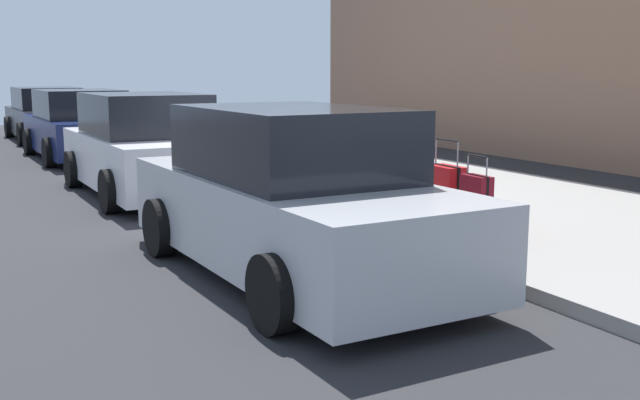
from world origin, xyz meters
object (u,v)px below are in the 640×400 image
at_px(suitcase_silver_2, 421,196).
at_px(parked_car_silver_0, 292,198).
at_px(suitcase_red_1, 445,197).
at_px(parked_car_navy_2, 80,127).
at_px(suitcase_black_3, 394,187).
at_px(parked_car_charcoal_3, 47,115).
at_px(suitcase_maroon_0, 476,206).
at_px(fire_hydrant, 322,166).
at_px(bollard_post, 294,163).
at_px(parked_car_white_1, 145,148).
at_px(suitcase_navy_5, 348,176).
at_px(suitcase_teal_4, 374,183).

height_order(suitcase_silver_2, parked_car_silver_0, parked_car_silver_0).
relative_size(suitcase_red_1, parked_car_navy_2, 0.24).
distance_m(suitcase_black_3, parked_car_charcoal_3, 15.07).
distance_m(suitcase_maroon_0, fire_hydrant, 3.74).
bearing_deg(suitcase_red_1, bollard_post, 2.68).
xyz_separation_m(parked_car_silver_0, parked_car_white_1, (5.59, 0.00, -0.01)).
bearing_deg(suitcase_navy_5, suitcase_maroon_0, -178.30).
distance_m(suitcase_maroon_0, parked_car_silver_0, 2.35).
distance_m(suitcase_teal_4, bollard_post, 2.19).
bearing_deg(suitcase_maroon_0, parked_car_charcoal_3, 8.02).
relative_size(suitcase_red_1, parked_car_silver_0, 0.23).
distance_m(suitcase_black_3, bollard_post, 2.76).
relative_size(suitcase_maroon_0, suitcase_navy_5, 0.97).
relative_size(suitcase_red_1, suitcase_silver_2, 1.22).
bearing_deg(suitcase_silver_2, bollard_post, 3.99).
xyz_separation_m(suitcase_teal_4, parked_car_white_1, (3.28, 2.36, 0.31)).
bearing_deg(fire_hydrant, suitcase_red_1, -179.44).
bearing_deg(parked_car_silver_0, suitcase_silver_2, -63.47).
xyz_separation_m(suitcase_red_1, suitcase_navy_5, (2.21, 0.10, -0.01)).
relative_size(fire_hydrant, parked_car_silver_0, 0.17).
distance_m(suitcase_silver_2, bollard_post, 3.30).
height_order(suitcase_maroon_0, parked_car_silver_0, parked_car_silver_0).
xyz_separation_m(suitcase_navy_5, fire_hydrant, (0.94, -0.07, 0.04)).
height_order(suitcase_maroon_0, parked_car_charcoal_3, parked_car_charcoal_3).
distance_m(suitcase_teal_4, parked_car_navy_2, 9.36).
bearing_deg(bollard_post, suitcase_maroon_0, -177.89).
bearing_deg(parked_car_white_1, suitcase_teal_4, -144.21).
height_order(fire_hydrant, parked_car_white_1, parked_car_white_1).
relative_size(suitcase_maroon_0, parked_car_white_1, 0.21).
xyz_separation_m(suitcase_maroon_0, parked_car_charcoal_3, (16.58, 2.33, 0.22)).
relative_size(fire_hydrant, parked_car_navy_2, 0.17).
height_order(suitcase_silver_2, suitcase_black_3, suitcase_black_3).
height_order(bollard_post, parked_car_charcoal_3, parked_car_charcoal_3).
xyz_separation_m(suitcase_teal_4, parked_car_silver_0, (-2.31, 2.36, 0.32)).
distance_m(suitcase_maroon_0, suitcase_navy_5, 2.80).
bearing_deg(suitcase_black_3, parked_car_silver_0, 126.64).
bearing_deg(fire_hydrant, suitcase_maroon_0, -179.78).
relative_size(bollard_post, parked_car_charcoal_3, 0.16).
bearing_deg(suitcase_red_1, parked_car_charcoal_3, 8.37).
relative_size(suitcase_maroon_0, suitcase_teal_4, 1.08).
distance_m(parked_car_white_1, parked_car_charcoal_3, 11.03).
bearing_deg(suitcase_silver_2, parked_car_silver_0, 116.53).
distance_m(suitcase_navy_5, parked_car_silver_0, 3.64).
xyz_separation_m(suitcase_red_1, suitcase_black_3, (1.10, 0.02, -0.03)).
xyz_separation_m(fire_hydrant, parked_car_charcoal_3, (12.84, 2.32, 0.18)).
height_order(suitcase_red_1, suitcase_silver_2, suitcase_red_1).
bearing_deg(parked_car_charcoal_3, suitcase_red_1, -171.63).
bearing_deg(suitcase_red_1, parked_car_navy_2, 12.36).
bearing_deg(suitcase_teal_4, fire_hydrant, 1.73).
xyz_separation_m(suitcase_navy_5, parked_car_charcoal_3, (13.78, 2.25, 0.21)).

